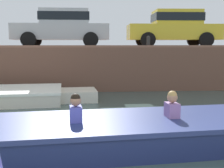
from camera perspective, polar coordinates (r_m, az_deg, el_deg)
name	(u,v)px	position (r m, az deg, el deg)	size (l,w,h in m)	color
ground_plane	(111,124)	(7.19, -0.15, -7.36)	(400.00, 400.00, 0.00)	#384C47
far_quay_wall	(99,65)	(14.79, -2.46, 3.58)	(60.00, 6.00, 1.69)	brown
far_wall_coping	(101,46)	(11.88, -1.98, 6.90)	(60.00, 0.24, 0.08)	brown
motorboat_passing	(145,132)	(5.72, 5.97, -8.65)	(6.18, 2.37, 0.99)	navy
car_left_inner_silver	(62,27)	(13.36, -9.06, 10.32)	(3.93, 1.93, 1.54)	#B7BABC
car_centre_yellow	(174,27)	(13.82, 11.29, 10.17)	(3.90, 2.00, 1.54)	yellow
mooring_bollard_mid	(148,41)	(12.23, 6.65, 7.80)	(0.15, 0.15, 0.45)	#2D2B28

